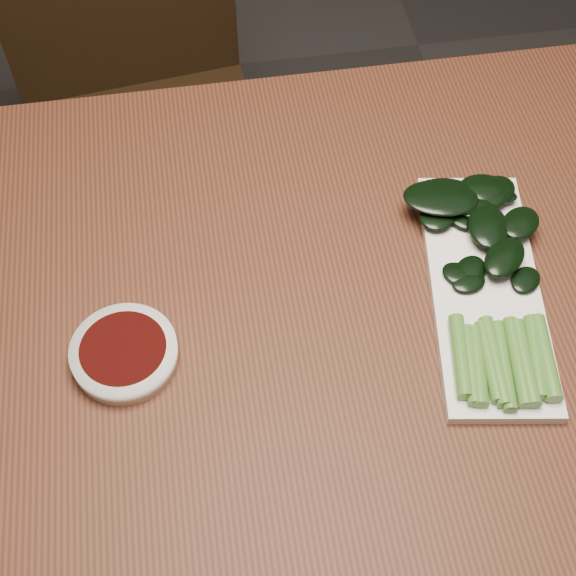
{
  "coord_description": "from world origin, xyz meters",
  "views": [
    {
      "loc": [
        -0.12,
        -0.48,
        1.52
      ],
      "look_at": [
        -0.04,
        0.03,
        0.76
      ],
      "focal_mm": 50.0,
      "sensor_mm": 36.0,
      "label": 1
    }
  ],
  "objects_px": {
    "chair_far": "(141,106)",
    "serving_plate": "(484,289)",
    "gai_lan": "(482,267)",
    "table": "(322,342)",
    "sauce_bowl": "(124,353)"
  },
  "relations": [
    {
      "from": "gai_lan",
      "to": "serving_plate",
      "type": "bearing_deg",
      "value": -85.75
    },
    {
      "from": "table",
      "to": "chair_far",
      "type": "xyz_separation_m",
      "value": [
        -0.21,
        0.66,
        -0.19
      ]
    },
    {
      "from": "table",
      "to": "serving_plate",
      "type": "bearing_deg",
      "value": -1.74
    },
    {
      "from": "table",
      "to": "serving_plate",
      "type": "distance_m",
      "value": 0.2
    },
    {
      "from": "chair_far",
      "to": "gai_lan",
      "type": "height_order",
      "value": "chair_far"
    },
    {
      "from": "chair_far",
      "to": "serving_plate",
      "type": "relative_size",
      "value": 2.57
    },
    {
      "from": "table",
      "to": "gai_lan",
      "type": "height_order",
      "value": "gai_lan"
    },
    {
      "from": "serving_plate",
      "to": "gai_lan",
      "type": "distance_m",
      "value": 0.03
    },
    {
      "from": "sauce_bowl",
      "to": "gai_lan",
      "type": "bearing_deg",
      "value": 5.59
    },
    {
      "from": "sauce_bowl",
      "to": "serving_plate",
      "type": "xyz_separation_m",
      "value": [
        0.41,
        0.02,
        -0.01
      ]
    },
    {
      "from": "table",
      "to": "serving_plate",
      "type": "xyz_separation_m",
      "value": [
        0.19,
        -0.01,
        0.08
      ]
    },
    {
      "from": "chair_far",
      "to": "sauce_bowl",
      "type": "distance_m",
      "value": 0.74
    },
    {
      "from": "gai_lan",
      "to": "sauce_bowl",
      "type": "bearing_deg",
      "value": -174.41
    },
    {
      "from": "chair_far",
      "to": "serving_plate",
      "type": "distance_m",
      "value": 0.82
    },
    {
      "from": "sauce_bowl",
      "to": "gai_lan",
      "type": "relative_size",
      "value": 0.36
    }
  ]
}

